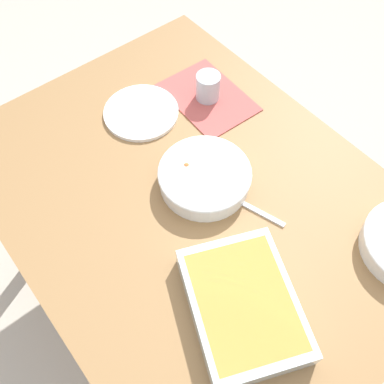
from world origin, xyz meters
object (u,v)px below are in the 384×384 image
stew_bowl (204,177)px  baking_dish (243,305)px  spoon_by_stew (245,204)px  drink_cup (208,88)px  side_plate (141,112)px

stew_bowl → baking_dish: 0.35m
baking_dish → spoon_by_stew: size_ratio=2.11×
drink_cup → spoon_by_stew: bearing=153.9°
baking_dish → side_plate: (0.62, -0.17, -0.03)m
spoon_by_stew → stew_bowl: bearing=18.1°
stew_bowl → side_plate: stew_bowl is taller
baking_dish → drink_cup: 0.65m
stew_bowl → baking_dish: bearing=154.1°
stew_bowl → side_plate: size_ratio=1.10×
side_plate → spoon_by_stew: size_ratio=1.28×
baking_dish → spoon_by_stew: bearing=-44.2°
spoon_by_stew → side_plate: bearing=3.0°
side_plate → drink_cup: bearing=-110.6°
baking_dish → drink_cup: bearing=-33.5°
baking_dish → spoon_by_stew: 0.27m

